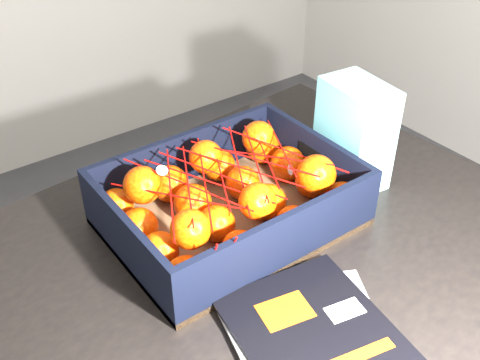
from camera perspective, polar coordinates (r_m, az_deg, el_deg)
table at (r=1.01m, az=-1.82°, el=-13.19°), size 1.26×0.90×0.75m
magazine_stack at (r=0.83m, az=7.71°, el=-15.98°), size 0.32×0.35×0.02m
produce_crate at (r=1.01m, az=-1.01°, el=-2.75°), size 0.41×0.31×0.11m
clementine_heap at (r=1.00m, az=-0.92°, el=-1.55°), size 0.39×0.29×0.12m
mesh_net at (r=0.95m, az=-1.08°, el=0.58°), size 0.34×0.27×0.10m
retail_carton at (r=1.11m, az=11.28°, el=4.54°), size 0.10×0.14×0.20m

